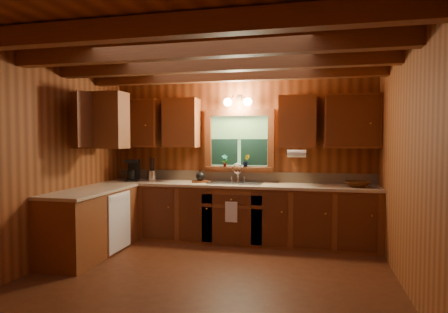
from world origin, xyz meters
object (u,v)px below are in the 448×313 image
Objects in this scene: cutting_board at (200,182)px; wicker_basket at (358,184)px; sink at (236,186)px; coffee_maker at (133,170)px.

wicker_basket is (2.35, -0.08, 0.03)m from cutting_board.
cutting_board is at bearing 177.73° from sink.
sink is 3.14× the size of cutting_board.
cutting_board is at bearing 178.04° from wicker_basket.
sink is 1.78m from wicker_basket.
coffee_maker is 1.00× the size of wicker_basket.
wicker_basket is at bearing -1.86° from sink.
sink is at bearing 178.14° from wicker_basket.
coffee_maker is 3.48m from wicker_basket.
coffee_maker is 1.34× the size of cutting_board.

